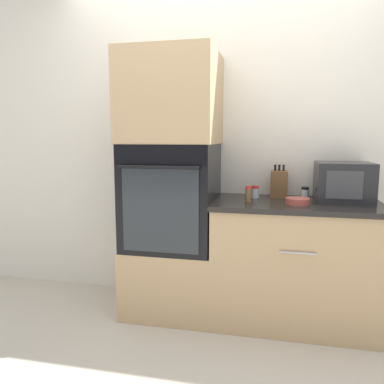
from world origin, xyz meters
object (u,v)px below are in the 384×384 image
Objects in this scene: bowl at (298,201)px; condiment_jar_far at (248,194)px; wall_oven at (172,196)px; condiment_jar_mid at (255,192)px; knife_block at (279,184)px; condiment_jar_near at (305,193)px; microwave at (343,182)px.

bowl is 0.33m from condiment_jar_far.
wall_oven reaches higher than condiment_jar_mid.
wall_oven is 3.15× the size of knife_block.
condiment_jar_far is at bearing -101.21° from condiment_jar_mid.
condiment_jar_far is (-0.04, -0.19, 0.01)m from condiment_jar_mid.
wall_oven reaches higher than condiment_jar_near.
microwave reaches higher than knife_block.
wall_oven reaches higher than bowl.
condiment_jar_far is (-0.39, -0.28, 0.02)m from condiment_jar_near.
condiment_jar_near is at bearing 13.28° from condiment_jar_mid.
condiment_jar_mid is at bearing -166.72° from condiment_jar_near.
condiment_jar_mid is at bearing 177.90° from microwave.
bowl is 1.38× the size of condiment_jar_far.
condiment_jar_near is at bearing 34.97° from condiment_jar_far.
condiment_jar_near is at bearing 11.65° from wall_oven.
wall_oven is 8.36× the size of condiment_jar_mid.
bowl is at bearing -67.81° from knife_block.
microwave is at bearing -2.10° from condiment_jar_mid.
wall_oven is at bearing -168.35° from condiment_jar_near.
wall_oven is 4.79× the size of bowl.
knife_block is 1.52× the size of bowl.
microwave is at bearing 31.49° from bowl.
microwave reaches higher than condiment_jar_far.
microwave is 4.03× the size of condiment_jar_mid.
knife_block is 2.99× the size of condiment_jar_near.
knife_block is at bearing 112.19° from bowl.
wall_oven is 0.80m from knife_block.
condiment_jar_near is 0.70× the size of condiment_jar_far.
microwave is 0.28m from condiment_jar_near.
bowl is at bearing -36.38° from condiment_jar_mid.
condiment_jar_near is 0.89× the size of condiment_jar_mid.
condiment_jar_near is (0.96, 0.20, 0.02)m from wall_oven.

